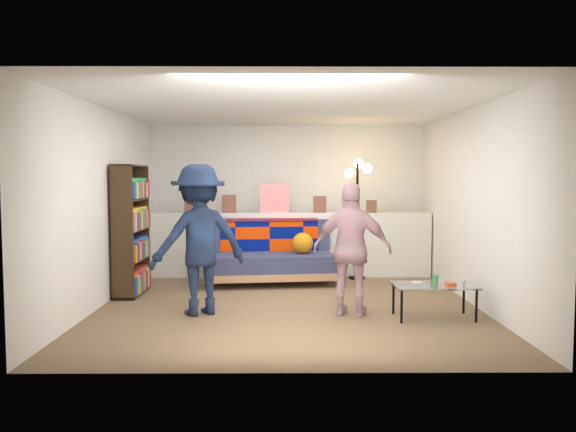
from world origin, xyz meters
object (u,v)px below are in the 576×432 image
object	(u,v)px
futon_sofa	(272,257)
person_right	(352,249)
bookshelf	(131,234)
floor_lamp	(358,194)
person_left	(199,240)
coffee_table	(434,287)

from	to	relation	value
futon_sofa	person_right	bearing A→B (deg)	-64.22
bookshelf	floor_lamp	xyz separation A→B (m)	(3.15, 1.14, 0.50)
futon_sofa	floor_lamp	world-z (taller)	floor_lamp
bookshelf	floor_lamp	distance (m)	3.39
floor_lamp	person_left	size ratio (longest dim) A/B	1.08
coffee_table	floor_lamp	distance (m)	2.69
person_right	coffee_table	bearing A→B (deg)	-173.26
bookshelf	floor_lamp	world-z (taller)	floor_lamp
futon_sofa	person_left	size ratio (longest dim) A/B	1.18
coffee_table	floor_lamp	xyz separation A→B (m)	(-0.53, 2.45, 0.95)
person_right	person_left	bearing A→B (deg)	12.21
floor_lamp	person_right	world-z (taller)	floor_lamp
bookshelf	coffee_table	xyz separation A→B (m)	(3.68, -1.32, -0.45)
person_right	floor_lamp	bearing A→B (deg)	-83.76
bookshelf	person_left	xyz separation A→B (m)	(1.07, -1.09, 0.05)
person_left	person_right	size ratio (longest dim) A/B	1.14
person_left	person_right	bearing A→B (deg)	149.64
futon_sofa	floor_lamp	size ratio (longest dim) A/B	1.09
coffee_table	person_right	size ratio (longest dim) A/B	0.61
person_right	futon_sofa	bearing A→B (deg)	-49.04
coffee_table	person_left	size ratio (longest dim) A/B	0.53
futon_sofa	person_right	distance (m)	2.19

